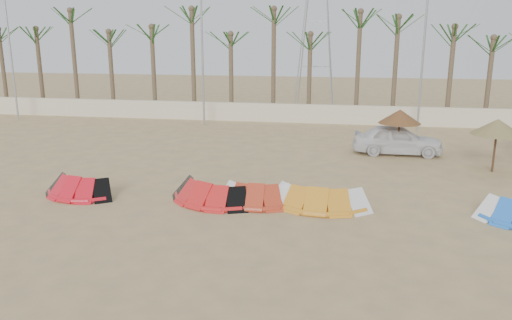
% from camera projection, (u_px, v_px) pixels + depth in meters
% --- Properties ---
extents(ground, '(120.00, 120.00, 0.00)m').
position_uv_depth(ground, '(220.00, 257.00, 13.96)').
color(ground, tan).
rests_on(ground, ground).
extents(boundary_wall, '(60.00, 0.30, 1.30)m').
position_uv_depth(boundary_wall, '(295.00, 113.00, 34.81)').
color(boundary_wall, beige).
rests_on(boundary_wall, ground).
extents(palm_line, '(52.00, 4.00, 7.70)m').
position_uv_depth(palm_line, '(308.00, 28.00, 34.70)').
color(palm_line, brown).
rests_on(palm_line, ground).
extents(lamp_a, '(1.25, 0.14, 11.00)m').
position_uv_depth(lamp_a, '(9.00, 38.00, 34.91)').
color(lamp_a, '#A5A8AD').
rests_on(lamp_a, ground).
extents(lamp_b, '(1.25, 0.14, 11.00)m').
position_uv_depth(lamp_b, '(203.00, 38.00, 32.61)').
color(lamp_b, '#A5A8AD').
rests_on(lamp_b, ground).
extents(lamp_c, '(1.25, 0.14, 11.00)m').
position_uv_depth(lamp_c, '(425.00, 38.00, 30.31)').
color(lamp_c, '#A5A8AD').
rests_on(lamp_c, ground).
extents(pylon, '(3.00, 3.00, 14.00)m').
position_uv_depth(pylon, '(314.00, 110.00, 40.53)').
color(pylon, '#A5A8AD').
rests_on(pylon, ground).
extents(kite_red_left, '(3.13, 1.99, 0.90)m').
position_uv_depth(kite_red_left, '(81.00, 185.00, 19.23)').
color(kite_red_left, red).
rests_on(kite_red_left, ground).
extents(kite_red_mid, '(3.68, 2.59, 0.90)m').
position_uv_depth(kite_red_mid, '(210.00, 190.00, 18.55)').
color(kite_red_mid, red).
rests_on(kite_red_mid, ground).
extents(kite_red_right, '(2.93, 1.57, 0.90)m').
position_uv_depth(kite_red_right, '(258.00, 192.00, 18.32)').
color(kite_red_right, '#B6371E').
rests_on(kite_red_right, ground).
extents(kite_orange, '(3.64, 1.83, 0.90)m').
position_uv_depth(kite_orange, '(319.00, 194.00, 18.04)').
color(kite_orange, orange).
rests_on(kite_orange, ground).
extents(parasol_left, '(2.11, 2.11, 2.41)m').
position_uv_depth(parasol_left, '(400.00, 117.00, 24.81)').
color(parasol_left, '#4C331E').
rests_on(parasol_left, ground).
extents(parasol_mid, '(2.23, 2.23, 2.41)m').
position_uv_depth(parasol_mid, '(497.00, 127.00, 22.04)').
color(parasol_mid, '#4C331E').
rests_on(parasol_mid, ground).
extents(car, '(4.49, 1.81, 1.53)m').
position_uv_depth(car, '(397.00, 140.00, 25.65)').
color(car, white).
rests_on(car, ground).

